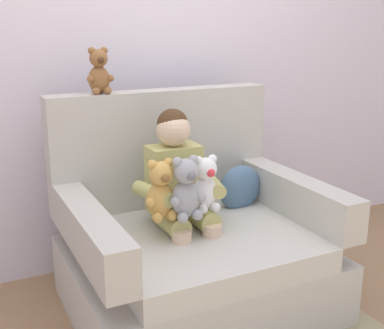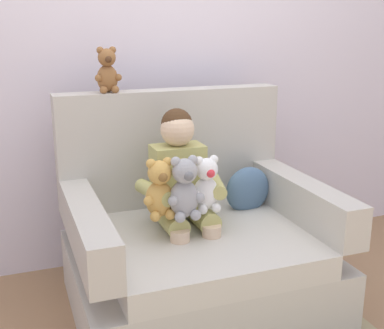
{
  "view_description": "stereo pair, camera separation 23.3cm",
  "coord_description": "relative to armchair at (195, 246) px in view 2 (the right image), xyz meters",
  "views": [
    {
      "loc": [
        -1.05,
        -2.07,
        1.42
      ],
      "look_at": [
        -0.05,
        -0.05,
        0.79
      ],
      "focal_mm": 47.16,
      "sensor_mm": 36.0,
      "label": 1
    },
    {
      "loc": [
        -0.84,
        -2.16,
        1.42
      ],
      "look_at": [
        -0.05,
        -0.05,
        0.79
      ],
      "focal_mm": 47.16,
      "sensor_mm": 36.0,
      "label": 2
    }
  ],
  "objects": [
    {
      "name": "ground_plane",
      "position": [
        0.0,
        -0.06,
        -0.32
      ],
      "size": [
        8.0,
        8.0,
        0.0
      ],
      "primitive_type": "plane",
      "color": "#936D4C"
    },
    {
      "name": "seated_child",
      "position": [
        -0.05,
        0.03,
        0.33
      ],
      "size": [
        0.45,
        0.39,
        0.82
      ],
      "rotation": [
        0.0,
        0.0,
        0.14
      ],
      "color": "tan",
      "rests_on": "armchair"
    },
    {
      "name": "back_wall",
      "position": [
        0.0,
        0.7,
        0.98
      ],
      "size": [
        6.0,
        0.1,
        2.6
      ],
      "primitive_type": "cube",
      "color": "silver",
      "rests_on": "ground"
    },
    {
      "name": "plush_honey",
      "position": [
        -0.21,
        -0.1,
        0.36
      ],
      "size": [
        0.17,
        0.14,
        0.29
      ],
      "rotation": [
        0.0,
        0.0,
        0.35
      ],
      "color": "gold",
      "rests_on": "armchair"
    },
    {
      "name": "plush_white",
      "position": [
        0.02,
        -0.1,
        0.35
      ],
      "size": [
        0.16,
        0.13,
        0.27
      ],
      "rotation": [
        0.0,
        0.0,
        -0.07
      ],
      "color": "white",
      "rests_on": "armchair"
    },
    {
      "name": "plush_grey",
      "position": [
        -0.11,
        -0.15,
        0.36
      ],
      "size": [
        0.18,
        0.14,
        0.3
      ],
      "rotation": [
        0.0,
        0.0,
        0.14
      ],
      "color": "#9E9EA3",
      "rests_on": "armchair"
    },
    {
      "name": "plush_brown_on_backrest",
      "position": [
        -0.34,
        0.37,
        0.86
      ],
      "size": [
        0.14,
        0.11,
        0.23
      ],
      "rotation": [
        0.0,
        0.0,
        0.07
      ],
      "color": "brown",
      "rests_on": "armchair"
    },
    {
      "name": "throw_pillow",
      "position": [
        0.36,
        0.13,
        0.22
      ],
      "size": [
        0.27,
        0.14,
        0.26
      ],
      "primitive_type": "ellipsoid",
      "rotation": [
        0.0,
        0.0,
        0.06
      ],
      "color": "slate",
      "rests_on": "armchair"
    },
    {
      "name": "armchair",
      "position": [
        0.0,
        0.0,
        0.0
      ],
      "size": [
        1.24,
        1.01,
        1.07
      ],
      "color": "#BCB7AD",
      "rests_on": "ground"
    }
  ]
}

